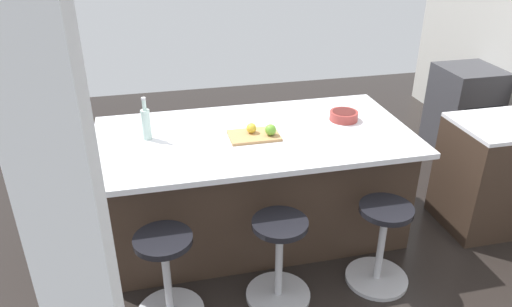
{
  "coord_description": "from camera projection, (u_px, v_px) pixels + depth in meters",
  "views": [
    {
      "loc": [
        0.81,
        3.05,
        2.39
      ],
      "look_at": [
        0.09,
        -0.03,
        0.77
      ],
      "focal_mm": 34.04,
      "sensor_mm": 36.0,
      "label": 1
    }
  ],
  "objects": [
    {
      "name": "fruit_bowl",
      "position": [
        344.0,
        115.0,
        3.75
      ],
      "size": [
        0.22,
        0.22,
        0.07
      ],
      "color": "#993833",
      "rests_on": "kitchen_island"
    },
    {
      "name": "ground_plane",
      "position": [
        268.0,
        239.0,
        3.89
      ],
      "size": [
        7.4,
        7.4,
        0.0
      ],
      "primitive_type": "plane",
      "color": "black"
    },
    {
      "name": "kitchen_island",
      "position": [
        253.0,
        183.0,
        3.78
      ],
      "size": [
        2.3,
        1.18,
        0.9
      ],
      "color": "#38281E",
      "rests_on": "ground_plane"
    },
    {
      "name": "stool_near_camera",
      "position": [
        167.0,
        280.0,
        3.04
      ],
      "size": [
        0.44,
        0.44,
        0.62
      ],
      "color": "#B7B7BC",
      "rests_on": "ground_plane"
    },
    {
      "name": "water_bottle",
      "position": [
        146.0,
        123.0,
        3.41
      ],
      "size": [
        0.06,
        0.06,
        0.31
      ],
      "color": "silver",
      "rests_on": "kitchen_island"
    },
    {
      "name": "stool_by_window",
      "position": [
        381.0,
        247.0,
        3.34
      ],
      "size": [
        0.44,
        0.44,
        0.62
      ],
      "color": "#B7B7BC",
      "rests_on": "ground_plane"
    },
    {
      "name": "stool_middle",
      "position": [
        279.0,
        263.0,
        3.19
      ],
      "size": [
        0.44,
        0.44,
        0.62
      ],
      "color": "#B7B7BC",
      "rests_on": "ground_plane"
    },
    {
      "name": "apple_green",
      "position": [
        270.0,
        130.0,
        3.46
      ],
      "size": [
        0.08,
        0.08,
        0.08
      ],
      "primitive_type": "sphere",
      "color": "#609E2D",
      "rests_on": "cutting_board"
    },
    {
      "name": "cutting_board",
      "position": [
        254.0,
        136.0,
        3.49
      ],
      "size": [
        0.36,
        0.24,
        0.02
      ],
      "primitive_type": "cube",
      "color": "tan",
      "rests_on": "kitchen_island"
    },
    {
      "name": "oven_range",
      "position": [
        464.0,
        107.0,
        5.25
      ],
      "size": [
        0.6,
        0.61,
        0.88
      ],
      "color": "#38383D",
      "rests_on": "ground_plane"
    },
    {
      "name": "apple_yellow",
      "position": [
        251.0,
        128.0,
        3.49
      ],
      "size": [
        0.07,
        0.07,
        0.07
      ],
      "primitive_type": "sphere",
      "color": "gold",
      "rests_on": "cutting_board"
    }
  ]
}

